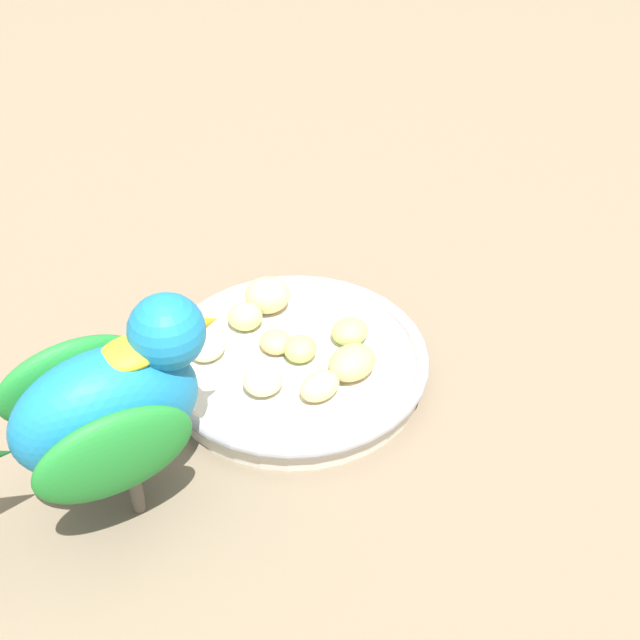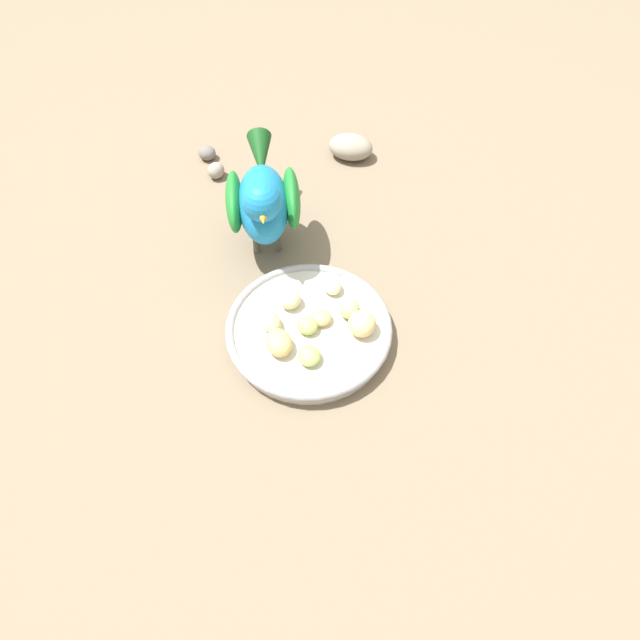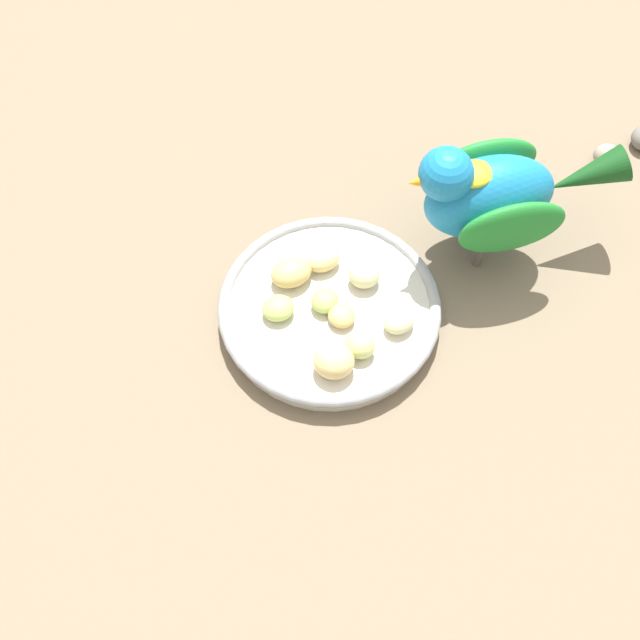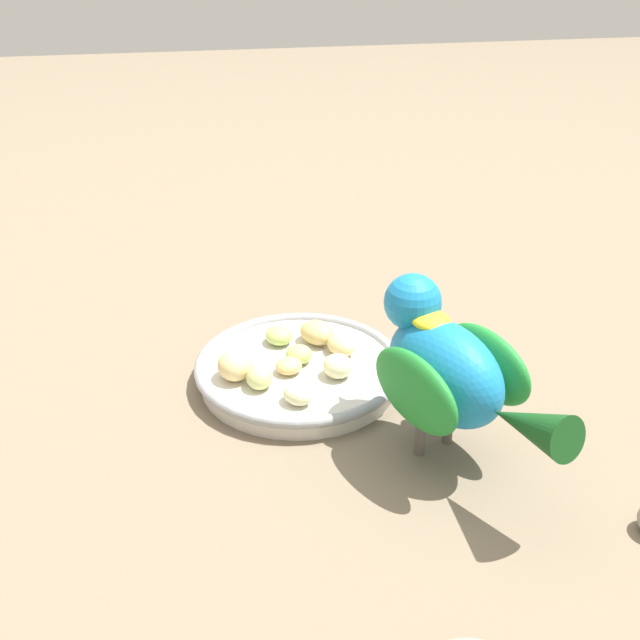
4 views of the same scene
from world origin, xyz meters
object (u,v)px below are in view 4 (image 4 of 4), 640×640
object	(u,v)px
apple_piece_2	(279,336)
apple_piece_8	(235,364)
feeding_bowl	(299,370)
apple_piece_6	(259,377)
apple_piece_0	(317,333)
apple_piece_7	(341,346)
apple_piece_5	(299,354)
parrot	(448,369)
apple_piece_3	(289,368)
apple_piece_1	(298,394)
apple_piece_4	(338,366)

from	to	relation	value
apple_piece_2	apple_piece_8	size ratio (longest dim) A/B	0.82
feeding_bowl	apple_piece_6	bearing A→B (deg)	-142.63
apple_piece_0	apple_piece_7	xyz separation A→B (m)	(0.02, -0.03, -0.00)
apple_piece_6	apple_piece_7	size ratio (longest dim) A/B	0.85
apple_piece_5	apple_piece_8	bearing A→B (deg)	-167.54
apple_piece_6	apple_piece_8	world-z (taller)	apple_piece_8
apple_piece_2	parrot	world-z (taller)	parrot
parrot	apple_piece_3	bearing A→B (deg)	21.98
apple_piece_1	apple_piece_7	bearing A→B (deg)	53.57
apple_piece_8	apple_piece_3	bearing A→B (deg)	-6.62
apple_piece_5	parrot	size ratio (longest dim) A/B	0.13
apple_piece_3	apple_piece_8	distance (m)	0.05
apple_piece_0	apple_piece_1	distance (m)	0.11
apple_piece_8	feeding_bowl	bearing A→B (deg)	8.77
apple_piece_0	apple_piece_6	distance (m)	0.10
apple_piece_2	apple_piece_6	bearing A→B (deg)	-110.67
apple_piece_0	apple_piece_4	distance (m)	0.07
apple_piece_0	apple_piece_5	xyz separation A→B (m)	(-0.02, -0.03, -0.00)
apple_piece_0	apple_piece_4	world-z (taller)	same
feeding_bowl	apple_piece_8	distance (m)	0.07
apple_piece_4	apple_piece_7	size ratio (longest dim) A/B	0.91
feeding_bowl	apple_piece_6	size ratio (longest dim) A/B	7.52
apple_piece_0	apple_piece_5	bearing A→B (deg)	-125.29
apple_piece_1	apple_piece_8	world-z (taller)	apple_piece_8
apple_piece_1	apple_piece_2	xyz separation A→B (m)	(-0.00, 0.11, -0.00)
apple_piece_4	apple_piece_8	distance (m)	0.10
apple_piece_2	apple_piece_4	xyz separation A→B (m)	(0.05, -0.07, 0.00)
apple_piece_1	apple_piece_7	world-z (taller)	apple_piece_7
parrot	apple_piece_6	bearing A→B (deg)	33.12
apple_piece_2	apple_piece_7	bearing A→B (deg)	-29.90
apple_piece_4	apple_piece_3	bearing A→B (deg)	165.02
apple_piece_5	apple_piece_6	world-z (taller)	apple_piece_6
apple_piece_6	apple_piece_8	xyz separation A→B (m)	(-0.02, 0.02, 0.00)
feeding_bowl	apple_piece_6	xyz separation A→B (m)	(-0.04, -0.03, 0.02)
apple_piece_5	apple_piece_7	bearing A→B (deg)	9.91
apple_piece_0	apple_piece_3	distance (m)	0.07
apple_piece_3	apple_piece_5	distance (m)	0.02
apple_piece_1	apple_piece_8	size ratio (longest dim) A/B	0.79
feeding_bowl	apple_piece_3	bearing A→B (deg)	-127.88
apple_piece_6	parrot	distance (m)	0.18
apple_piece_0	apple_piece_2	world-z (taller)	apple_piece_0
apple_piece_0	apple_piece_2	distance (m)	0.04
apple_piece_0	apple_piece_7	bearing A→B (deg)	-55.16
apple_piece_2	parrot	bearing A→B (deg)	-57.80
feeding_bowl	apple_piece_4	xyz separation A→B (m)	(0.03, -0.03, 0.02)
apple_piece_5	apple_piece_7	size ratio (longest dim) A/B	0.82
apple_piece_2	parrot	size ratio (longest dim) A/B	0.14
feeding_bowl	apple_piece_8	bearing A→B (deg)	-171.23
apple_piece_3	apple_piece_7	bearing A→B (deg)	26.10
apple_piece_5	apple_piece_8	xyz separation A→B (m)	(-0.06, -0.01, 0.00)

